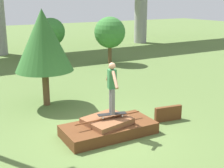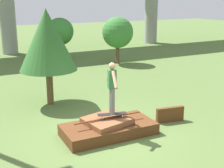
% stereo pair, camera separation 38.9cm
% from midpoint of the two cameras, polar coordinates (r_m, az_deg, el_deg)
% --- Properties ---
extents(ground_plane, '(80.00, 80.00, 0.00)m').
position_cam_midpoint_polar(ground_plane, '(9.25, 0.60, -9.21)').
color(ground_plane, '#567038').
extents(scrap_pile, '(2.71, 1.37, 0.54)m').
position_cam_midpoint_polar(scrap_pile, '(9.17, 0.56, -8.02)').
color(scrap_pile, '#5B3319').
rests_on(scrap_pile, ground_plane).
extents(scrap_plank_loose, '(0.95, 0.27, 0.48)m').
position_cam_midpoint_polar(scrap_plank_loose, '(10.27, 11.64, -5.50)').
color(scrap_plank_loose, '#5B3319').
rests_on(scrap_plank_loose, ground_plane).
extents(skateboard, '(0.86, 0.39, 0.09)m').
position_cam_midpoint_polar(skateboard, '(9.05, 1.24, -5.54)').
color(skateboard, black).
rests_on(skateboard, scrap_pile).
extents(skater, '(0.33, 1.03, 1.51)m').
position_cam_midpoint_polar(skater, '(8.77, 1.27, -0.21)').
color(skater, slate).
rests_on(skater, skateboard).
extents(tree_behind_left, '(1.85, 1.85, 2.81)m').
position_cam_midpoint_polar(tree_behind_left, '(18.82, 1.65, 9.38)').
color(tree_behind_left, brown).
rests_on(tree_behind_left, ground_plane).
extents(tree_behind_right, '(2.09, 2.09, 3.52)m').
position_cam_midpoint_polar(tree_behind_right, '(11.45, -10.80, 7.87)').
color(tree_behind_right, brown).
rests_on(tree_behind_right, ground_plane).
extents(tree_mid_back, '(1.73, 1.73, 2.68)m').
position_cam_midpoint_polar(tree_mid_back, '(20.21, -8.94, 9.43)').
color(tree_mid_back, brown).
rests_on(tree_mid_back, ground_plane).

